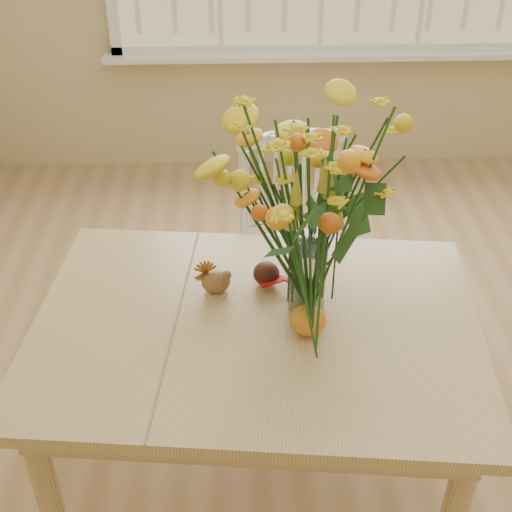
{
  "coord_description": "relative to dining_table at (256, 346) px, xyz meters",
  "views": [
    {
      "loc": [
        -0.49,
        -1.59,
        1.98
      ],
      "look_at": [
        -0.43,
        -0.07,
        0.91
      ],
      "focal_mm": 48.0,
      "sensor_mm": 36.0,
      "label": 1
    }
  ],
  "objects": [
    {
      "name": "floor",
      "position": [
        0.43,
        0.09,
        -0.6
      ],
      "size": [
        4.0,
        4.5,
        0.01
      ],
      "primitive_type": "cube",
      "color": "#A47E4F",
      "rests_on": "ground"
    },
    {
      "name": "dining_table",
      "position": [
        0.0,
        0.0,
        0.0
      ],
      "size": [
        1.37,
        1.04,
        0.69
      ],
      "rotation": [
        0.0,
        0.0,
        -0.1
      ],
      "color": "tan",
      "rests_on": "floor"
    },
    {
      "name": "windsor_chair",
      "position": [
        0.17,
        0.73,
        -0.1
      ],
      "size": [
        0.47,
        0.46,
        0.88
      ],
      "rotation": [
        0.0,
        0.0,
        0.19
      ],
      "color": "white",
      "rests_on": "floor"
    },
    {
      "name": "flower_vase",
      "position": [
        0.15,
        0.07,
        0.45
      ],
      "size": [
        0.5,
        0.5,
        0.6
      ],
      "color": "white",
      "rests_on": "dining_table"
    },
    {
      "name": "pumpkin",
      "position": [
        0.14,
        -0.05,
        0.13
      ],
      "size": [
        0.1,
        0.1,
        0.08
      ],
      "primitive_type": "ellipsoid",
      "color": "orange",
      "rests_on": "dining_table"
    },
    {
      "name": "turkey_figurine",
      "position": [
        -0.12,
        0.14,
        0.14
      ],
      "size": [
        0.1,
        0.08,
        0.11
      ],
      "rotation": [
        0.0,
        0.0,
        0.16
      ],
      "color": "#CCB78C",
      "rests_on": "dining_table"
    },
    {
      "name": "dark_gourd",
      "position": [
        0.04,
        0.18,
        0.13
      ],
      "size": [
        0.13,
        0.08,
        0.07
      ],
      "color": "#38160F",
      "rests_on": "dining_table"
    }
  ]
}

